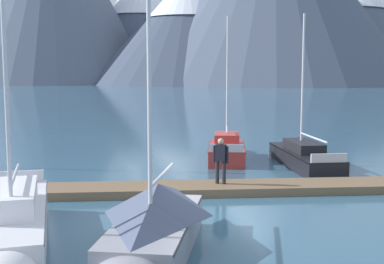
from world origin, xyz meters
The scene contains 10 objects.
ground_plane centered at (0.00, 0.00, 0.00)m, with size 700.00×700.00×0.00m, color #335B75.
mountain_shoulder_ridge centered at (-7.06, 188.68, 22.11)m, with size 60.83×60.83×42.53m.
mountain_east_summit centered at (9.94, 159.71, 18.79)m, with size 69.04×69.04×36.17m.
mountain_north_horn centered at (69.43, 186.24, 23.99)m, with size 92.45×92.45×46.12m.
dock centered at (0.00, 4.00, 0.14)m, with size 29.29×2.22×0.30m.
sailboat_mid_dock_port centered at (-4.97, -1.67, 0.62)m, with size 2.76×7.40×7.63m.
sailboat_mid_dock_starboard centered at (-1.53, -2.35, 0.78)m, with size 2.91×6.32×9.23m.
sailboat_far_berth centered at (2.13, 11.15, 0.53)m, with size 2.37×6.06×7.10m.
sailboat_outer_slip centered at (5.39, 9.08, 0.49)m, with size 1.99×7.07×7.04m.
person_on_dock centered at (0.92, 4.10, 1.26)m, with size 0.54×0.36×1.69m.
Camera 1 is at (-1.45, -14.34, 4.44)m, focal length 48.08 mm.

